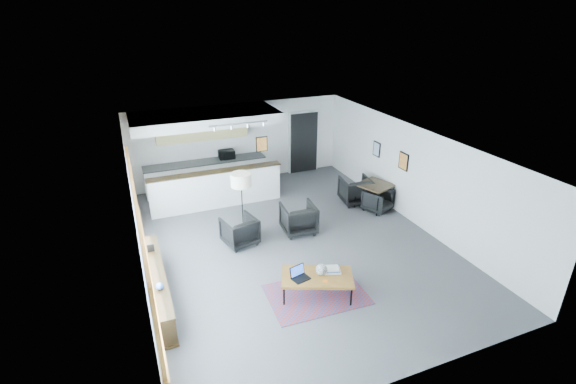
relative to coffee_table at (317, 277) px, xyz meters
name	(u,v)px	position (x,y,z in m)	size (l,w,h in m)	color
room	(291,195)	(0.30, 2.08, 0.87)	(7.02, 9.02, 2.62)	#4A4A4D
window	(140,235)	(-3.16, 1.18, 1.03)	(0.10, 5.95, 1.66)	#8CBFFF
console	(158,287)	(-3.00, 1.03, -0.10)	(0.35, 3.00, 0.80)	black
kitchenette	(207,152)	(-0.90, 5.79, 0.95)	(4.20, 1.96, 2.60)	white
doorway	(303,142)	(2.60, 6.50, 0.65)	(1.10, 0.12, 2.15)	black
track_light	(239,125)	(-0.29, 4.28, 2.10)	(1.60, 0.07, 0.15)	silver
wall_art_lower	(404,161)	(3.77, 2.48, 1.12)	(0.03, 0.38, 0.48)	black
wall_art_upper	(377,149)	(3.77, 3.78, 1.07)	(0.03, 0.34, 0.44)	black
kilim_rug	(316,294)	(0.00, 0.00, -0.42)	(2.03, 1.43, 0.01)	#512A3F
coffee_table	(317,277)	(0.00, 0.00, 0.00)	(1.61, 1.26, 0.46)	brown
laptop	(299,275)	(-0.36, 0.08, 0.11)	(0.40, 0.35, 0.24)	black
ceramic_pot	(322,270)	(0.10, 0.01, 0.15)	(0.23, 0.23, 0.23)	gray
book_stack	(332,269)	(0.35, 0.02, 0.08)	(0.39, 0.35, 0.10)	silver
coaster	(325,281)	(0.07, -0.22, 0.04)	(0.12, 0.12, 0.01)	#E5590C
armchair_left	(240,230)	(-0.88, 2.53, -0.04)	(0.76, 0.71, 0.78)	black
armchair_right	(299,217)	(0.70, 2.54, 0.00)	(0.83, 0.78, 0.85)	black
floor_lamp	(241,182)	(-0.71, 2.81, 1.09)	(0.57, 0.57, 1.74)	black
dining_table	(375,186)	(3.30, 3.01, 0.24)	(1.14, 1.14, 0.74)	black
dining_chair_near	(378,201)	(3.30, 2.81, -0.13)	(0.59, 0.55, 0.60)	black
dining_chair_far	(355,191)	(2.98, 3.55, -0.07)	(0.71, 0.66, 0.73)	black
microwave	(226,154)	(-0.21, 6.23, 0.67)	(0.50, 0.28, 0.34)	black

